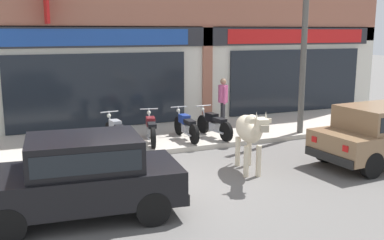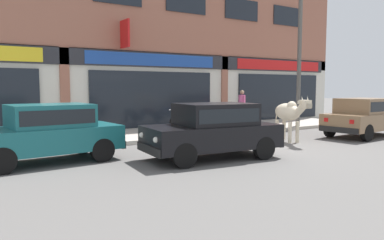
{
  "view_description": "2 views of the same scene",
  "coord_description": "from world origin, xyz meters",
  "px_view_note": "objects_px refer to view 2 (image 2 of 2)",
  "views": [
    {
      "loc": [
        -2.96,
        -8.7,
        3.24
      ],
      "look_at": [
        1.23,
        1.0,
        1.14
      ],
      "focal_mm": 42.0,
      "sensor_mm": 36.0,
      "label": 1
    },
    {
      "loc": [
        -7.53,
        -8.94,
        1.89
      ],
      "look_at": [
        -1.09,
        1.0,
        0.84
      ],
      "focal_mm": 35.0,
      "sensor_mm": 36.0,
      "label": 2
    }
  ],
  "objects_px": {
    "motorcycle_0": "(184,123)",
    "motorcycle_1": "(205,121)",
    "car_1": "(365,115)",
    "pedestrian": "(242,104)",
    "car_0": "(213,128)",
    "utility_pole": "(299,61)",
    "motorcycle_2": "(226,120)",
    "cow": "(289,113)",
    "motorcycle_3": "(244,119)",
    "car_2": "(48,130)"
  },
  "relations": [
    {
      "from": "car_1",
      "to": "utility_pole",
      "type": "bearing_deg",
      "value": 91.29
    },
    {
      "from": "car_2",
      "to": "motorcycle_3",
      "type": "height_order",
      "value": "car_2"
    },
    {
      "from": "car_1",
      "to": "motorcycle_2",
      "type": "relative_size",
      "value": 2.04
    },
    {
      "from": "utility_pole",
      "to": "cow",
      "type": "bearing_deg",
      "value": -143.02
    },
    {
      "from": "cow",
      "to": "motorcycle_0",
      "type": "xyz_separation_m",
      "value": [
        -2.34,
        3.09,
        -0.48
      ]
    },
    {
      "from": "motorcycle_2",
      "to": "utility_pole",
      "type": "distance_m",
      "value": 4.42
    },
    {
      "from": "car_1",
      "to": "motorcycle_0",
      "type": "distance_m",
      "value": 6.85
    },
    {
      "from": "pedestrian",
      "to": "utility_pole",
      "type": "xyz_separation_m",
      "value": [
        1.83,
        -1.7,
        1.9
      ]
    },
    {
      "from": "car_1",
      "to": "motorcycle_3",
      "type": "distance_m",
      "value": 4.63
    },
    {
      "from": "utility_pole",
      "to": "motorcycle_0",
      "type": "bearing_deg",
      "value": 173.9
    },
    {
      "from": "car_2",
      "to": "pedestrian",
      "type": "height_order",
      "value": "pedestrian"
    },
    {
      "from": "car_2",
      "to": "motorcycle_1",
      "type": "xyz_separation_m",
      "value": [
        6.4,
        2.37,
        -0.29
      ]
    },
    {
      "from": "car_0",
      "to": "motorcycle_2",
      "type": "xyz_separation_m",
      "value": [
        3.71,
        4.17,
        -0.29
      ]
    },
    {
      "from": "car_0",
      "to": "motorcycle_0",
      "type": "xyz_separation_m",
      "value": [
        1.67,
        4.17,
        -0.29
      ]
    },
    {
      "from": "car_2",
      "to": "utility_pole",
      "type": "bearing_deg",
      "value": 8.97
    },
    {
      "from": "motorcycle_0",
      "to": "utility_pole",
      "type": "xyz_separation_m",
      "value": [
        5.64,
        -0.6,
        2.49
      ]
    },
    {
      "from": "car_1",
      "to": "car_2",
      "type": "height_order",
      "value": "same"
    },
    {
      "from": "motorcycle_2",
      "to": "pedestrian",
      "type": "height_order",
      "value": "pedestrian"
    },
    {
      "from": "cow",
      "to": "motorcycle_2",
      "type": "distance_m",
      "value": 3.14
    },
    {
      "from": "car_1",
      "to": "motorcycle_1",
      "type": "distance_m",
      "value": 6.07
    },
    {
      "from": "motorcycle_1",
      "to": "motorcycle_3",
      "type": "xyz_separation_m",
      "value": [
        1.93,
        -0.12,
        0.0
      ]
    },
    {
      "from": "cow",
      "to": "car_1",
      "type": "bearing_deg",
      "value": -11.38
    },
    {
      "from": "motorcycle_3",
      "to": "motorcycle_2",
      "type": "bearing_deg",
      "value": 173.5
    },
    {
      "from": "car_2",
      "to": "car_1",
      "type": "bearing_deg",
      "value": -7.26
    },
    {
      "from": "motorcycle_3",
      "to": "motorcycle_1",
      "type": "bearing_deg",
      "value": 176.46
    },
    {
      "from": "motorcycle_2",
      "to": "pedestrian",
      "type": "bearing_deg",
      "value": 31.87
    },
    {
      "from": "motorcycle_3",
      "to": "utility_pole",
      "type": "relative_size",
      "value": 0.31
    },
    {
      "from": "car_0",
      "to": "utility_pole",
      "type": "xyz_separation_m",
      "value": [
        7.31,
        3.56,
        2.2
      ]
    },
    {
      "from": "motorcycle_0",
      "to": "motorcycle_1",
      "type": "height_order",
      "value": "same"
    },
    {
      "from": "cow",
      "to": "motorcycle_2",
      "type": "xyz_separation_m",
      "value": [
        -0.3,
        3.09,
        -0.48
      ]
    },
    {
      "from": "motorcycle_0",
      "to": "motorcycle_3",
      "type": "xyz_separation_m",
      "value": [
        2.91,
        -0.1,
        0.0
      ]
    },
    {
      "from": "motorcycle_0",
      "to": "pedestrian",
      "type": "bearing_deg",
      "value": 16.1
    },
    {
      "from": "car_1",
      "to": "motorcycle_2",
      "type": "distance_m",
      "value": 5.27
    },
    {
      "from": "cow",
      "to": "utility_pole",
      "type": "xyz_separation_m",
      "value": [
        3.3,
        2.48,
        2.01
      ]
    },
    {
      "from": "car_0",
      "to": "car_1",
      "type": "relative_size",
      "value": 1.01
    },
    {
      "from": "car_0",
      "to": "motorcycle_2",
      "type": "distance_m",
      "value": 5.59
    },
    {
      "from": "motorcycle_3",
      "to": "pedestrian",
      "type": "distance_m",
      "value": 1.62
    },
    {
      "from": "motorcycle_2",
      "to": "motorcycle_3",
      "type": "xyz_separation_m",
      "value": [
        0.86,
        -0.1,
        0.0
      ]
    },
    {
      "from": "car_1",
      "to": "pedestrian",
      "type": "bearing_deg",
      "value": 111.32
    },
    {
      "from": "motorcycle_1",
      "to": "utility_pole",
      "type": "xyz_separation_m",
      "value": [
        4.66,
        -0.62,
        2.49
      ]
    },
    {
      "from": "motorcycle_3",
      "to": "pedestrian",
      "type": "xyz_separation_m",
      "value": [
        0.91,
        1.2,
        0.6
      ]
    },
    {
      "from": "motorcycle_0",
      "to": "motorcycle_1",
      "type": "distance_m",
      "value": 0.98
    },
    {
      "from": "car_1",
      "to": "pedestrian",
      "type": "relative_size",
      "value": 2.31
    },
    {
      "from": "car_0",
      "to": "car_2",
      "type": "height_order",
      "value": "same"
    },
    {
      "from": "motorcycle_1",
      "to": "motorcycle_2",
      "type": "height_order",
      "value": "same"
    },
    {
      "from": "motorcycle_1",
      "to": "pedestrian",
      "type": "distance_m",
      "value": 3.09
    },
    {
      "from": "cow",
      "to": "motorcycle_3",
      "type": "xyz_separation_m",
      "value": [
        0.56,
        2.99,
        -0.48
      ]
    },
    {
      "from": "motorcycle_3",
      "to": "pedestrian",
      "type": "bearing_deg",
      "value": 52.88
    },
    {
      "from": "cow",
      "to": "car_0",
      "type": "distance_m",
      "value": 4.16
    },
    {
      "from": "motorcycle_2",
      "to": "cow",
      "type": "bearing_deg",
      "value": -84.49
    }
  ]
}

